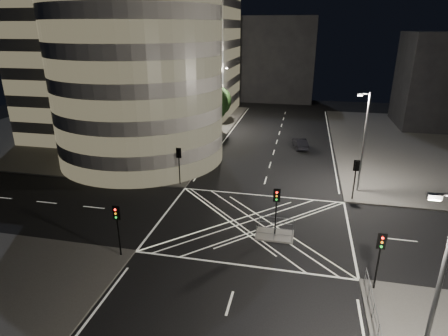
% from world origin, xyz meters
% --- Properties ---
extents(ground, '(120.00, 120.00, 0.00)m').
position_xyz_m(ground, '(0.00, 0.00, 0.00)').
color(ground, black).
rests_on(ground, ground).
extents(sidewalk_far_left, '(42.00, 42.00, 0.15)m').
position_xyz_m(sidewalk_far_left, '(-29.00, 27.00, 0.07)').
color(sidewalk_far_left, '#4C4A47').
rests_on(sidewalk_far_left, ground).
extents(central_island, '(3.00, 2.00, 0.15)m').
position_xyz_m(central_island, '(2.00, -1.50, 0.07)').
color(central_island, slate).
rests_on(central_island, ground).
extents(office_tower_curved, '(30.00, 29.00, 27.20)m').
position_xyz_m(office_tower_curved, '(-20.74, 18.74, 12.65)').
color(office_tower_curved, gray).
rests_on(office_tower_curved, sidewalk_far_left).
extents(office_block_rear, '(24.00, 16.00, 22.00)m').
position_xyz_m(office_block_rear, '(-22.00, 42.00, 11.15)').
color(office_block_rear, gray).
rests_on(office_block_rear, sidewalk_far_left).
extents(building_right_far, '(14.00, 12.00, 15.00)m').
position_xyz_m(building_right_far, '(26.00, 40.00, 7.65)').
color(building_right_far, black).
rests_on(building_right_far, sidewalk_far_right).
extents(building_far_end, '(18.00, 8.00, 18.00)m').
position_xyz_m(building_far_end, '(-4.00, 58.00, 9.00)').
color(building_far_end, black).
rests_on(building_far_end, ground).
extents(tree_a, '(5.01, 5.01, 7.87)m').
position_xyz_m(tree_a, '(-10.50, 9.00, 5.13)').
color(tree_a, black).
rests_on(tree_a, sidewalk_far_left).
extents(tree_b, '(4.08, 4.08, 7.41)m').
position_xyz_m(tree_b, '(-10.50, 15.00, 5.20)').
color(tree_b, black).
rests_on(tree_b, sidewalk_far_left).
extents(tree_c, '(4.54, 4.54, 7.12)m').
position_xyz_m(tree_c, '(-10.50, 21.00, 4.65)').
color(tree_c, black).
rests_on(tree_c, sidewalk_far_left).
extents(tree_d, '(5.41, 5.41, 7.94)m').
position_xyz_m(tree_d, '(-10.50, 27.00, 4.98)').
color(tree_d, black).
rests_on(tree_d, sidewalk_far_left).
extents(tree_e, '(4.12, 4.12, 6.38)m').
position_xyz_m(tree_e, '(-10.50, 33.00, 4.15)').
color(tree_e, black).
rests_on(tree_e, sidewalk_far_left).
extents(traffic_signal_fl, '(0.55, 0.22, 4.00)m').
position_xyz_m(traffic_signal_fl, '(-8.80, 6.80, 2.91)').
color(traffic_signal_fl, black).
rests_on(traffic_signal_fl, sidewalk_far_left).
extents(traffic_signal_nl, '(0.55, 0.22, 4.00)m').
position_xyz_m(traffic_signal_nl, '(-8.80, -6.80, 2.91)').
color(traffic_signal_nl, black).
rests_on(traffic_signal_nl, sidewalk_near_left).
extents(traffic_signal_fr, '(0.55, 0.22, 4.00)m').
position_xyz_m(traffic_signal_fr, '(8.80, 6.80, 2.91)').
color(traffic_signal_fr, black).
rests_on(traffic_signal_fr, sidewalk_far_right).
extents(traffic_signal_nr, '(0.55, 0.22, 4.00)m').
position_xyz_m(traffic_signal_nr, '(8.80, -6.80, 2.91)').
color(traffic_signal_nr, black).
rests_on(traffic_signal_nr, sidewalk_near_right).
extents(traffic_signal_island, '(0.55, 0.22, 4.00)m').
position_xyz_m(traffic_signal_island, '(2.00, -1.50, 2.91)').
color(traffic_signal_island, black).
rests_on(traffic_signal_island, central_island).
extents(street_lamp_left_near, '(1.25, 0.25, 10.00)m').
position_xyz_m(street_lamp_left_near, '(-9.44, 12.00, 5.54)').
color(street_lamp_left_near, slate).
rests_on(street_lamp_left_near, sidewalk_far_left).
extents(street_lamp_left_far, '(1.25, 0.25, 10.00)m').
position_xyz_m(street_lamp_left_far, '(-9.44, 30.00, 5.54)').
color(street_lamp_left_far, slate).
rests_on(street_lamp_left_far, sidewalk_far_left).
extents(street_lamp_right_far, '(1.25, 0.25, 10.00)m').
position_xyz_m(street_lamp_right_far, '(9.44, 9.00, 5.54)').
color(street_lamp_right_far, slate).
rests_on(street_lamp_right_far, sidewalk_far_right).
extents(street_lamp_right_near, '(1.25, 0.25, 10.00)m').
position_xyz_m(street_lamp_right_near, '(9.44, -14.00, 5.54)').
color(street_lamp_right_near, slate).
rests_on(street_lamp_right_near, sidewalk_near_right).
extents(railing_island_south, '(2.80, 0.06, 1.10)m').
position_xyz_m(railing_island_south, '(2.00, -2.40, 0.70)').
color(railing_island_south, slate).
rests_on(railing_island_south, central_island).
extents(railing_island_north, '(2.80, 0.06, 1.10)m').
position_xyz_m(railing_island_north, '(2.00, -0.60, 0.70)').
color(railing_island_north, slate).
rests_on(railing_island_north, central_island).
extents(sedan, '(2.45, 4.47, 1.40)m').
position_xyz_m(sedan, '(3.39, 22.62, 0.70)').
color(sedan, black).
rests_on(sedan, ground).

